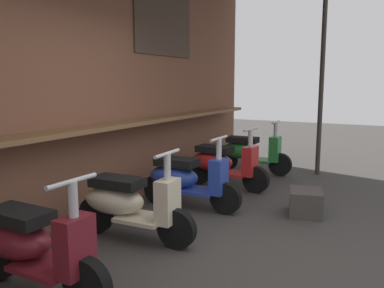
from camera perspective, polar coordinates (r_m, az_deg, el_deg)
name	(u,v)px	position (r m, az deg, el deg)	size (l,w,h in m)	color
ground_plane	(221,260)	(3.89, 4.17, -16.13)	(26.95, 26.95, 0.00)	#383533
market_stall_facade	(63,37)	(4.65, -17.92, 14.33)	(9.63, 2.30, 3.87)	brown
scooter_maroon	(30,244)	(3.45, -22.04, -13.07)	(0.46, 1.40, 0.97)	maroon
scooter_cream	(127,203)	(4.28, -9.18, -8.28)	(0.47, 1.40, 0.97)	beige
scooter_blue	(185,179)	(5.26, -1.03, -4.95)	(0.46, 1.40, 0.97)	#233D9E
scooter_red	(221,163)	(6.26, 4.18, -2.74)	(0.47, 1.40, 0.97)	red
scooter_green	(249,152)	(7.35, 8.06, -1.08)	(0.47, 1.40, 0.97)	#237533
merchandise_crate	(306,202)	(5.22, 15.85, -7.99)	(0.48, 0.39, 0.32)	#3D3833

